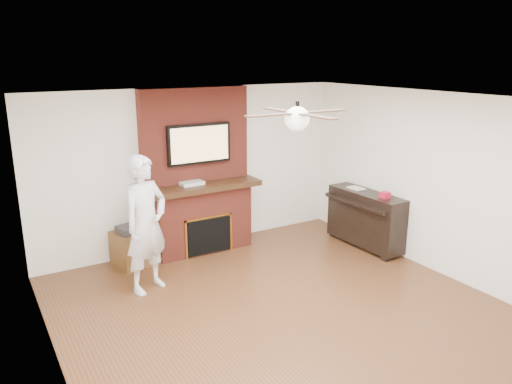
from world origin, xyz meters
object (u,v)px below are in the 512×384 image
person (146,224)px  piano (366,218)px  fireplace (199,187)px  side_table (133,246)px

person → piano: bearing=-28.8°
person → piano: size_ratio=1.30×
person → piano: 3.50m
fireplace → side_table: fireplace is taller
fireplace → piano: 2.66m
piano → person: bearing=173.0°
fireplace → person: 1.52m
fireplace → person: fireplace is taller
person → fireplace: bearing=15.4°
person → piano: (3.46, -0.30, -0.42)m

